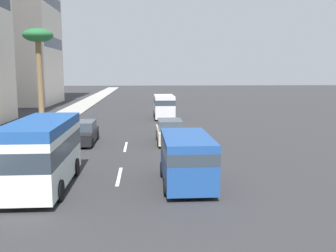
% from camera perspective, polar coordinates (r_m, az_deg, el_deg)
% --- Properties ---
extents(ground_plane, '(198.00, 198.00, 0.00)m').
position_cam_1_polar(ground_plane, '(36.90, -5.62, 0.46)').
color(ground_plane, '#2D2D30').
extents(sidewalk_right, '(162.00, 3.24, 0.15)m').
position_cam_1_polar(sidewalk_right, '(37.89, -17.15, 0.45)').
color(sidewalk_right, '#9E9B93').
rests_on(sidewalk_right, ground_plane).
extents(lane_stripe_mid, '(3.20, 0.16, 0.01)m').
position_cam_1_polar(lane_stripe_mid, '(18.33, -7.38, -7.52)').
color(lane_stripe_mid, silver).
rests_on(lane_stripe_mid, ground_plane).
extents(lane_stripe_far, '(3.20, 0.16, 0.01)m').
position_cam_1_polar(lane_stripe_far, '(25.29, -6.41, -3.12)').
color(lane_stripe_far, silver).
rests_on(lane_stripe_far, ground_plane).
extents(car_lead, '(4.57, 1.83, 1.65)m').
position_cam_1_polar(car_lead, '(26.41, 0.26, -0.88)').
color(car_lead, beige).
rests_on(car_lead, ground_plane).
extents(minibus_second, '(6.25, 2.33, 2.92)m').
position_cam_1_polar(minibus_second, '(16.97, -18.41, -3.61)').
color(minibus_second, silver).
rests_on(minibus_second, ground_plane).
extents(car_third, '(4.59, 1.92, 1.53)m').
position_cam_1_polar(car_third, '(26.92, -12.87, -1.02)').
color(car_third, black).
rests_on(car_third, ground_plane).
extents(van_fourth, '(4.70, 2.17, 2.20)m').
position_cam_1_polar(van_fourth, '(16.56, 2.82, -4.67)').
color(van_fourth, '#1E478C').
rests_on(van_fourth, ground_plane).
extents(van_fifth, '(4.92, 2.16, 2.47)m').
position_cam_1_polar(van_fifth, '(39.97, -0.60, 3.13)').
color(van_fifth, silver).
rests_on(van_fifth, ground_plane).
extents(palm_tree, '(2.83, 2.83, 8.84)m').
position_cam_1_polar(palm_tree, '(38.45, -18.99, 11.69)').
color(palm_tree, brown).
rests_on(palm_tree, sidewalk_right).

